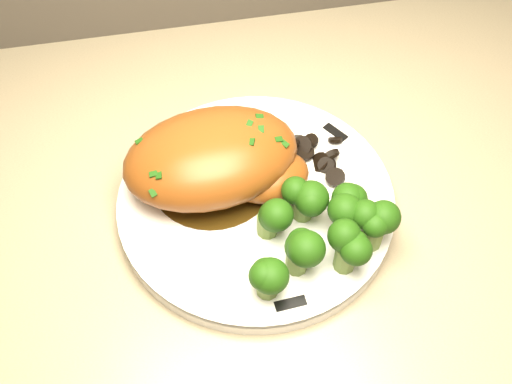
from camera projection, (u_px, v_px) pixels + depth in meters
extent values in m
cube|color=brown|center=(387.00, 341.00, 1.11)|extent=(2.09, 0.68, 0.90)
cube|color=tan|center=(454.00, 182.00, 0.74)|extent=(2.15, 0.71, 0.03)
cylinder|color=white|center=(256.00, 203.00, 0.69)|extent=(0.37, 0.37, 0.02)
cube|color=black|center=(335.00, 133.00, 0.73)|extent=(0.03, 0.03, 0.00)
cube|color=black|center=(143.00, 172.00, 0.70)|extent=(0.02, 0.03, 0.00)
cube|color=black|center=(290.00, 304.00, 0.61)|extent=(0.03, 0.01, 0.00)
cylinder|color=#332209|center=(213.00, 178.00, 0.69)|extent=(0.14, 0.14, 0.00)
ellipsoid|color=brown|center=(211.00, 157.00, 0.67)|extent=(0.20, 0.14, 0.07)
ellipsoid|color=brown|center=(269.00, 176.00, 0.67)|extent=(0.09, 0.07, 0.04)
cube|color=#17410D|center=(154.00, 147.00, 0.64)|extent=(0.01, 0.01, 0.00)
cube|color=#17410D|center=(175.00, 139.00, 0.64)|extent=(0.01, 0.01, 0.00)
cube|color=#17410D|center=(197.00, 133.00, 0.64)|extent=(0.01, 0.01, 0.00)
cube|color=#17410D|center=(218.00, 128.00, 0.64)|extent=(0.01, 0.01, 0.00)
cube|color=#17410D|center=(240.00, 125.00, 0.65)|extent=(0.01, 0.01, 0.00)
cube|color=#17410D|center=(260.00, 123.00, 0.66)|extent=(0.01, 0.01, 0.00)
cylinder|color=black|center=(337.00, 162.00, 0.71)|extent=(0.02, 0.02, 0.01)
cylinder|color=black|center=(333.00, 154.00, 0.71)|extent=(0.02, 0.02, 0.01)
cylinder|color=black|center=(325.00, 148.00, 0.71)|extent=(0.02, 0.02, 0.01)
cylinder|color=black|center=(314.00, 150.00, 0.72)|extent=(0.02, 0.02, 0.01)
cylinder|color=black|center=(302.00, 148.00, 0.71)|extent=(0.02, 0.02, 0.01)
cylinder|color=black|center=(291.00, 149.00, 0.71)|extent=(0.02, 0.03, 0.02)
cylinder|color=black|center=(282.00, 158.00, 0.71)|extent=(0.03, 0.03, 0.01)
cylinder|color=black|center=(277.00, 162.00, 0.70)|extent=(0.03, 0.03, 0.00)
cylinder|color=black|center=(276.00, 167.00, 0.69)|extent=(0.02, 0.02, 0.01)
cylinder|color=black|center=(280.00, 177.00, 0.69)|extent=(0.03, 0.03, 0.02)
cylinder|color=black|center=(288.00, 179.00, 0.69)|extent=(0.03, 0.03, 0.01)
cylinder|color=black|center=(300.00, 179.00, 0.68)|extent=(0.03, 0.03, 0.01)
cylinder|color=black|center=(311.00, 183.00, 0.69)|extent=(0.02, 0.02, 0.01)
cylinder|color=black|center=(323.00, 178.00, 0.69)|extent=(0.03, 0.03, 0.01)
cylinder|color=black|center=(332.00, 171.00, 0.69)|extent=(0.04, 0.03, 0.02)
cylinder|color=black|center=(337.00, 168.00, 0.70)|extent=(0.04, 0.03, 0.02)
cylinder|color=olive|center=(267.00, 224.00, 0.64)|extent=(0.02, 0.02, 0.03)
sphere|color=#113307|center=(268.00, 213.00, 0.63)|extent=(0.03, 0.03, 0.03)
cylinder|color=olive|center=(303.00, 207.00, 0.66)|extent=(0.02, 0.02, 0.03)
sphere|color=#113307|center=(304.00, 196.00, 0.64)|extent=(0.03, 0.03, 0.03)
cylinder|color=olive|center=(346.00, 217.00, 0.65)|extent=(0.02, 0.02, 0.03)
sphere|color=#113307|center=(348.00, 206.00, 0.63)|extent=(0.03, 0.03, 0.03)
cylinder|color=olive|center=(297.00, 260.00, 0.62)|extent=(0.02, 0.02, 0.03)
sphere|color=#113307|center=(298.00, 250.00, 0.60)|extent=(0.03, 0.03, 0.03)
cylinder|color=olive|center=(345.00, 258.00, 0.62)|extent=(0.02, 0.02, 0.03)
sphere|color=#113307|center=(347.00, 248.00, 0.61)|extent=(0.03, 0.03, 0.03)
cylinder|color=olive|center=(372.00, 236.00, 0.64)|extent=(0.02, 0.02, 0.03)
sphere|color=#113307|center=(375.00, 225.00, 0.62)|extent=(0.03, 0.03, 0.03)
cylinder|color=olive|center=(267.00, 284.00, 0.60)|extent=(0.02, 0.02, 0.03)
sphere|color=#113307|center=(268.00, 274.00, 0.59)|extent=(0.03, 0.03, 0.03)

